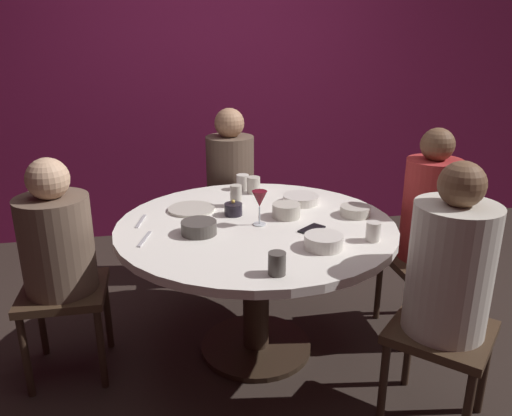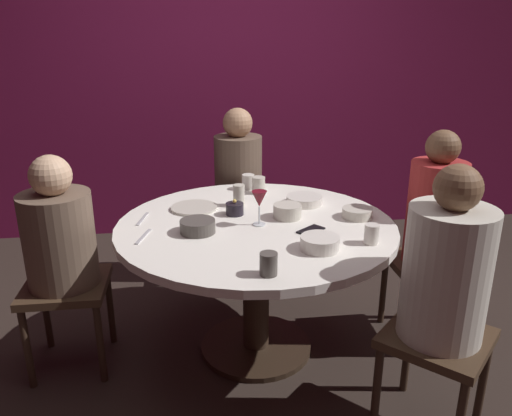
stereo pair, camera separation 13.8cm
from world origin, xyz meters
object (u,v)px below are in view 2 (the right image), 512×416
(bowl_salad_center, at_px, (198,226))
(bowl_serving_large, at_px, (304,200))
(wine_glass, at_px, (259,200))
(dining_table, at_px, (256,249))
(bowl_sauce_side, at_px, (287,211))
(cup_center_front, at_px, (248,182))
(candle_holder, at_px, (235,209))
(bowl_small_white, at_px, (320,243))
(cup_by_left_diner, at_px, (269,264))
(bowl_rice_portion, at_px, (357,213))
(seated_diner_right, at_px, (434,217))
(seated_diner_left, at_px, (60,240))
(seated_diner_back, at_px, (238,175))
(cup_far_edge, at_px, (239,195))
(cup_by_right_diner, at_px, (258,185))
(cell_phone, at_px, (311,230))
(cup_near_candle, at_px, (372,234))
(dinner_plate, at_px, (194,208))
(seated_diner_front_right, at_px, (445,277))

(bowl_salad_center, bearing_deg, bowl_serving_large, 30.19)
(wine_glass, bearing_deg, dining_table, 114.33)
(bowl_sauce_side, relative_size, cup_center_front, 1.59)
(candle_holder, relative_size, bowl_small_white, 0.54)
(cup_by_left_diner, bearing_deg, bowl_rice_portion, 46.37)
(seated_diner_right, bearing_deg, seated_diner_left, 0.00)
(seated_diner_back, bearing_deg, seated_diner_right, 45.50)
(cup_center_front, relative_size, cup_far_edge, 0.77)
(bowl_serving_large, relative_size, cup_by_right_diner, 2.03)
(seated_diner_back, bearing_deg, bowl_salad_center, -16.00)
(seated_diner_left, bearing_deg, seated_diner_back, 44.24)
(cell_phone, xyz_separation_m, cup_center_front, (-0.22, 0.72, 0.04))
(bowl_serving_large, relative_size, cup_by_left_diner, 2.17)
(bowl_sauce_side, bearing_deg, cup_center_front, 105.12)
(bowl_small_white, bearing_deg, cup_far_edge, 114.89)
(bowl_salad_center, height_order, cup_near_candle, cup_near_candle)
(cup_by_left_diner, bearing_deg, bowl_sauce_side, 72.72)
(bowl_serving_large, xyz_separation_m, cup_far_edge, (-0.36, 0.02, 0.04))
(bowl_rice_portion, bearing_deg, cup_by_left_diner, -133.63)
(bowl_serving_large, bearing_deg, bowl_sauce_side, -123.55)
(candle_holder, xyz_separation_m, cup_by_left_diner, (0.07, -0.71, 0.01))
(bowl_serving_large, distance_m, bowl_small_white, 0.62)
(cup_far_edge, bearing_deg, seated_diner_left, -162.72)
(dinner_plate, bearing_deg, seated_diner_back, 65.68)
(dining_table, distance_m, cup_by_right_diner, 0.54)
(seated_diner_back, distance_m, cup_near_candle, 1.35)
(cell_phone, relative_size, cup_center_front, 1.53)
(bowl_small_white, bearing_deg, dining_table, 123.52)
(seated_diner_right, xyz_separation_m, cell_phone, (-0.70, -0.14, 0.02))
(candle_holder, height_order, dinner_plate, candle_holder)
(seated_diner_right, xyz_separation_m, bowl_small_white, (-0.71, -0.36, 0.04))
(seated_diner_front_right, bearing_deg, cup_center_front, -17.87)
(bowl_rice_portion, bearing_deg, bowl_small_white, -128.44)
(dining_table, bearing_deg, cup_by_left_diner, -92.47)
(dining_table, relative_size, seated_diner_left, 1.25)
(dinner_plate, distance_m, bowl_small_white, 0.82)
(seated_diner_left, xyz_separation_m, seated_diner_front_right, (1.63, -0.67, 0.04))
(cell_phone, height_order, bowl_sauce_side, bowl_sauce_side)
(dining_table, height_order, seated_diner_back, seated_diner_back)
(bowl_rice_portion, distance_m, cup_far_edge, 0.65)
(cell_phone, height_order, cup_near_candle, cup_near_candle)
(wine_glass, bearing_deg, cell_phone, -25.78)
(bowl_sauce_side, relative_size, cup_far_edge, 1.22)
(wine_glass, xyz_separation_m, bowl_salad_center, (-0.31, -0.06, -0.10))
(bowl_small_white, bearing_deg, seated_diner_left, 163.32)
(dining_table, relative_size, cup_far_edge, 11.74)
(seated_diner_front_right, relative_size, cup_center_front, 13.02)
(seated_diner_right, xyz_separation_m, bowl_rice_portion, (-0.42, 0.01, 0.04))
(wine_glass, bearing_deg, seated_diner_left, 178.38)
(seated_diner_left, relative_size, candle_holder, 11.85)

